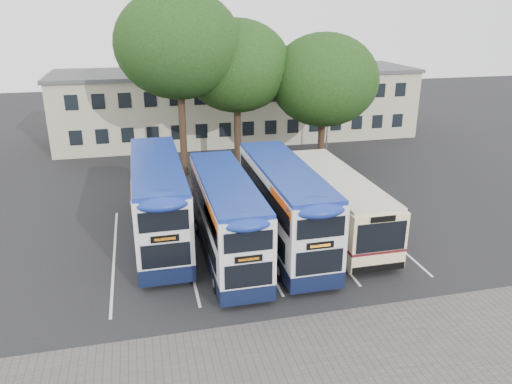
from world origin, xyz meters
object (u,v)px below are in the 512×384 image
at_px(bus_single, 335,199).
at_px(tree_left, 178,44).
at_px(lamp_post, 329,91).
at_px(tree_mid, 237,66).
at_px(bus_dd_left, 158,198).
at_px(tree_right, 324,80).
at_px(bus_dd_right, 284,203).
at_px(bus_dd_mid, 226,214).

bearing_deg(bus_single, tree_left, 120.91).
xyz_separation_m(lamp_post, tree_mid, (-7.94, -2.02, 2.39)).
bearing_deg(lamp_post, bus_dd_left, -136.36).
distance_m(tree_mid, tree_right, 6.38).
bearing_deg(bus_dd_right, lamp_post, 62.07).
bearing_deg(tree_right, bus_dd_right, -117.90).
bearing_deg(tree_left, lamp_post, 14.11).
bearing_deg(tree_left, bus_dd_right, -73.85).
relative_size(tree_mid, tree_right, 1.10).
xyz_separation_m(bus_dd_right, bus_single, (3.20, 1.25, -0.53)).
bearing_deg(tree_right, bus_single, -106.85).
bearing_deg(bus_dd_right, tree_left, 106.15).
height_order(bus_dd_left, bus_dd_mid, bus_dd_left).
bearing_deg(bus_dd_left, bus_single, -5.10).
bearing_deg(tree_mid, bus_dd_right, -91.82).
xyz_separation_m(tree_left, bus_dd_mid, (0.70, -13.25, -6.88)).
relative_size(tree_left, bus_dd_mid, 1.33).
xyz_separation_m(tree_left, bus_single, (6.90, -11.52, -7.30)).
bearing_deg(bus_dd_mid, bus_dd_right, 9.15).
bearing_deg(tree_left, tree_mid, 13.77).
bearing_deg(bus_single, tree_right, 73.15).
bearing_deg(tree_right, bus_dd_mid, -126.55).
relative_size(bus_dd_mid, bus_dd_right, 0.95).
distance_m(tree_right, bus_dd_left, 16.86).
xyz_separation_m(tree_left, tree_right, (10.30, -0.30, -2.61)).
xyz_separation_m(tree_mid, bus_dd_right, (-0.44, -13.78, -5.16)).
xyz_separation_m(tree_right, bus_dd_left, (-12.62, -10.39, -4.12)).
xyz_separation_m(bus_dd_left, bus_dd_right, (6.02, -2.07, -0.04)).
relative_size(tree_left, tree_mid, 1.18).
bearing_deg(bus_dd_mid, tree_right, 53.45).
height_order(tree_mid, tree_right, tree_mid).
height_order(tree_left, bus_single, tree_left).
height_order(lamp_post, bus_dd_right, lamp_post).
bearing_deg(tree_mid, bus_single, -77.56).
height_order(tree_mid, bus_single, tree_mid).
relative_size(tree_right, bus_single, 0.93).
xyz_separation_m(lamp_post, bus_dd_mid, (-11.38, -16.28, -2.88)).
distance_m(tree_left, tree_mid, 4.55).
bearing_deg(tree_left, bus_single, -59.09).
height_order(lamp_post, tree_mid, tree_mid).
bearing_deg(bus_dd_right, tree_mid, 88.18).
bearing_deg(tree_mid, bus_dd_left, -118.89).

